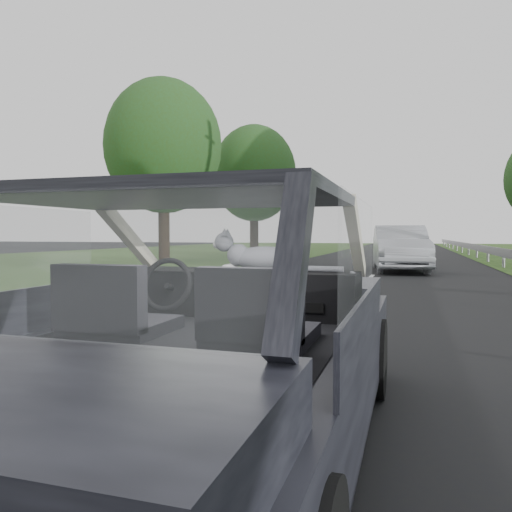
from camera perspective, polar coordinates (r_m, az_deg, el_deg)
The scene contains 10 objects.
ground at distance 3.05m, azimuth -5.96°, elevation -21.60°, with size 140.00×140.00×0.00m, color black.
subject_car at distance 2.83m, azimuth -6.02°, elevation -8.06°, with size 1.80×4.00×1.45m, color black.
dashboard at distance 3.39m, azimuth -1.83°, elevation -4.17°, with size 1.58×0.45×0.30m, color black.
driver_seat at distance 2.74m, azimuth -16.21°, elevation -5.20°, with size 0.50×0.72×0.42m, color black.
passenger_seat at distance 2.40m, azimuth 0.04°, elevation -6.20°, with size 0.50×0.72×0.42m, color black.
steering_wheel at distance 3.27m, azimuth -10.20°, elevation -3.21°, with size 0.36×0.36×0.04m, color black.
cat at distance 3.32m, azimuth 1.03°, elevation -0.10°, with size 0.63×0.20×0.28m, color gray.
other_car at distance 17.78m, azimuth 16.13°, elevation 0.88°, with size 1.87×4.74×1.56m, color #B4B8BF.
tree_5 at distance 23.92m, azimuth -10.52°, elevation 9.33°, with size 5.43×5.43×8.23m, color #245626, non-canonical shape.
tree_6 at distance 29.44m, azimuth -0.21°, elevation 7.28°, with size 4.90×4.90×7.42m, color #245626, non-canonical shape.
Camera 1 is at (1.10, -2.55, 1.24)m, focal length 35.00 mm.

